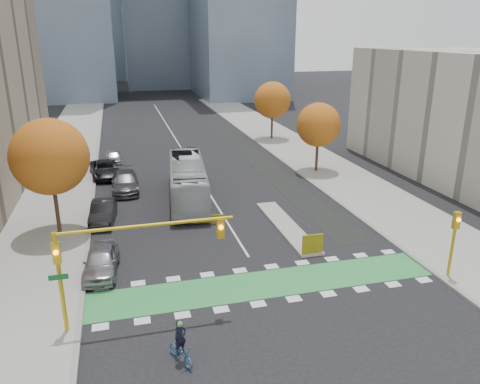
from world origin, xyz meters
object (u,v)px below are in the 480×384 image
tree_east_near (318,125)px  tree_east_far (272,100)px  parked_car_b (103,212)px  tree_west (50,157)px  parked_car_d (105,169)px  bus (187,180)px  parked_car_c (125,182)px  traffic_signal_west (116,250)px  parked_car_a (101,261)px  parked_car_e (114,157)px  hazard_board (313,244)px  traffic_signal_east (454,235)px  cyclist (181,349)px

tree_east_near → tree_east_far: bearing=88.2°
parked_car_b → tree_west: bearing=-147.0°
parked_car_d → bus: bearing=-58.0°
parked_car_c → traffic_signal_west: bearing=-91.2°
parked_car_a → parked_car_e: size_ratio=1.10×
parked_car_a → parked_car_b: size_ratio=0.98×
hazard_board → parked_car_c: (-11.19, 16.42, 0.04)m
traffic_signal_east → parked_car_e: (-18.65, 31.13, -2.01)m
tree_east_far → bus: tree_east_far is taller
parked_car_a → traffic_signal_west: bearing=-74.2°
tree_east_near → parked_car_b: bearing=-158.1°
hazard_board → parked_car_e: size_ratio=0.33×
tree_west → bus: size_ratio=0.66×
tree_east_far → parked_car_e: size_ratio=1.80×
cyclist → parked_car_c: cyclist is taller
tree_west → tree_east_far: (24.50, 26.00, -0.38)m
parked_car_e → tree_west: bearing=-104.0°
bus → parked_car_d: (-6.94, 8.76, -0.94)m
tree_east_near → parked_car_d: tree_east_near is taller
tree_east_near → parked_car_e: (-20.15, 8.62, -4.14)m
traffic_signal_east → cyclist: bearing=-168.0°
tree_east_far → parked_car_a: size_ratio=1.63×
tree_east_near → parked_car_d: 21.70m
bus → parked_car_e: bearing=120.1°
tree_east_far → hazard_board: bearing=-104.1°
parked_car_b → parked_car_e: parked_car_b is taller
traffic_signal_east → parked_car_d: traffic_signal_east is taller
tree_east_near → parked_car_b: tree_east_near is taller
traffic_signal_west → parked_car_b: traffic_signal_west is taller
bus → parked_car_c: size_ratio=2.15×
parked_car_b → parked_car_e: bearing=92.9°
bus → parked_car_a: bus is taller
hazard_board → traffic_signal_east: traffic_signal_east is taller
tree_west → parked_car_b: bearing=27.2°
tree_west → parked_car_c: tree_west is taller
tree_west → tree_east_far: size_ratio=1.08×
tree_west → parked_car_b: size_ratio=1.73×
cyclist → parked_car_a: cyclist is taller
parked_car_d → tree_east_near: bearing=-16.1°
traffic_signal_west → cyclist: (2.38, -3.41, -3.36)m
tree_east_far → traffic_signal_west: (-20.43, -38.51, -1.21)m
cyclist → parked_car_c: (-1.65, 24.54, 0.16)m
tree_east_far → parked_car_b: tree_east_far is taller
tree_west → tree_east_near: tree_west is taller
hazard_board → tree_east_far: tree_east_far is taller
tree_east_near → parked_car_d: (-21.00, 3.62, -4.08)m
traffic_signal_west → hazard_board: bearing=21.5°
traffic_signal_west → tree_west: bearing=108.0°
traffic_signal_east → parked_car_d: size_ratio=0.72×
bus → traffic_signal_west: bearing=-102.4°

